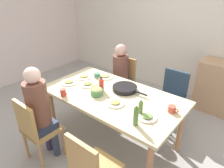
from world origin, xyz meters
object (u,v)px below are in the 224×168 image
plate_3 (147,117)px  cup_0 (95,87)px  chair_1 (171,96)px  bottle_1 (141,107)px  bowl_0 (97,91)px  cup_2 (97,75)px  dining_table (112,99)px  bottle_0 (101,85)px  bottle_2 (136,115)px  plate_0 (88,84)px  chair_3 (91,168)px  person_2 (39,109)px  plate_1 (84,77)px  plate_5 (69,82)px  cup_1 (172,109)px  person_0 (120,72)px  plate_2 (115,103)px  serving_pan (125,88)px  cup_3 (63,93)px  plate_4 (105,76)px  side_cabinet (219,87)px  chair_0 (123,79)px  chair_2 (36,128)px

plate_3 → cup_0: (-0.89, 0.11, 0.02)m
chair_1 → bottle_1: (0.06, -1.02, 0.34)m
bowl_0 → cup_2: 0.55m
dining_table → cup_0: 0.29m
bottle_0 → bottle_2: (0.76, -0.32, 0.02)m
plate_0 → cup_2: cup_2 is taller
plate_0 → bottle_0: 0.28m
chair_3 → cup_0: (-0.72, 0.83, 0.29)m
person_2 → plate_1: person_2 is taller
plate_5 → cup_1: (1.49, 0.26, 0.02)m
person_0 → bottle_2: bearing=-46.9°
chair_3 → cup_0: 1.14m
cup_1 → cup_2: cup_1 is taller
cup_2 → bottle_2: 1.26m
person_0 → bottle_1: 1.37m
plate_2 → cup_1: (0.60, 0.27, 0.02)m
plate_5 → bowl_0: (0.56, 0.00, 0.04)m
person_2 → serving_pan: (0.53, 0.99, 0.05)m
cup_3 → cup_2: bearing=94.6°
plate_3 → cup_1: 0.32m
cup_1 → cup_0: bearing=-170.8°
plate_4 → bottle_1: 1.06m
dining_table → chair_3: size_ratio=2.07×
cup_3 → side_cabinet: size_ratio=0.12×
serving_pan → cup_1: cup_1 is taller
person_2 → plate_3: size_ratio=5.84×
dining_table → plate_1: bearing=169.5°
serving_pan → bottle_0: bearing=-137.5°
chair_3 → cup_3: size_ratio=8.40×
person_2 → bowl_0: 0.73m
cup_3 → side_cabinet: 2.64m
chair_0 → chair_2: size_ratio=1.00×
chair_2 → bottle_1: bearing=36.7°
chair_0 → cup_3: size_ratio=8.40×
dining_table → cup_2: size_ratio=14.86×
cup_2 → bottle_1: bottle_1 is taller
chair_2 → bottle_0: (0.30, 0.86, 0.35)m
chair_3 → side_cabinet: 2.70m
dining_table → cup_1: cup_1 is taller
plate_2 → plate_4: bearing=139.7°
chair_0 → chair_3: size_ratio=1.00×
plate_0 → bowl_0: bowl_0 is taller
chair_2 → plate_5: bearing=107.7°
plate_3 → cup_1: bearing=60.6°
dining_table → serving_pan: serving_pan is taller
plate_0 → bottle_0: bottle_0 is taller
plate_1 → person_0: bearing=73.0°
dining_table → chair_0: bearing=117.8°
person_0 → chair_1: (0.93, 0.09, -0.19)m
dining_table → cup_0: cup_0 is taller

